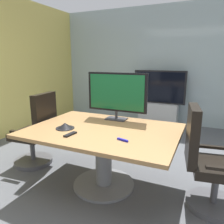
% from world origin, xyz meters
% --- Properties ---
extents(ground_plane, '(7.54, 7.54, 0.00)m').
position_xyz_m(ground_plane, '(0.00, 0.00, 0.00)').
color(ground_plane, '#515459').
extents(wall_back_glass_partition, '(5.56, 0.10, 2.80)m').
position_xyz_m(wall_back_glass_partition, '(0.00, 3.27, 1.40)').
color(wall_back_glass_partition, '#9EB2B7').
rests_on(wall_back_glass_partition, ground).
extents(conference_table, '(1.75, 1.25, 0.75)m').
position_xyz_m(conference_table, '(-0.13, 0.06, 0.55)').
color(conference_table, olive).
rests_on(conference_table, ground).
extents(office_chair_left, '(0.61, 0.59, 1.09)m').
position_xyz_m(office_chair_left, '(-1.29, 0.16, 0.46)').
color(office_chair_left, '#4C4C51').
rests_on(office_chair_left, ground).
extents(office_chair_right, '(0.63, 0.61, 1.09)m').
position_xyz_m(office_chair_right, '(1.03, 0.15, 0.46)').
color(office_chair_right, '#4C4C51').
rests_on(office_chair_right, ground).
extents(tv_monitor, '(0.84, 0.18, 0.64)m').
position_xyz_m(tv_monitor, '(-0.15, 0.51, 1.10)').
color(tv_monitor, '#333338').
rests_on(tv_monitor, conference_table).
extents(wall_display_unit, '(1.20, 0.36, 1.31)m').
position_xyz_m(wall_display_unit, '(-0.09, 2.92, 0.44)').
color(wall_display_unit, '#B7BABC').
rests_on(wall_display_unit, ground).
extents(conference_phone, '(0.22, 0.22, 0.07)m').
position_xyz_m(conference_phone, '(-0.55, -0.12, 0.78)').
color(conference_phone, black).
rests_on(conference_phone, conference_table).
extents(remote_control, '(0.07, 0.17, 0.02)m').
position_xyz_m(remote_control, '(-0.35, -0.29, 0.75)').
color(remote_control, black).
rests_on(remote_control, conference_table).
extents(whiteboard_marker, '(0.13, 0.05, 0.02)m').
position_xyz_m(whiteboard_marker, '(0.23, -0.21, 0.76)').
color(whiteboard_marker, '#1919A5').
rests_on(whiteboard_marker, conference_table).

